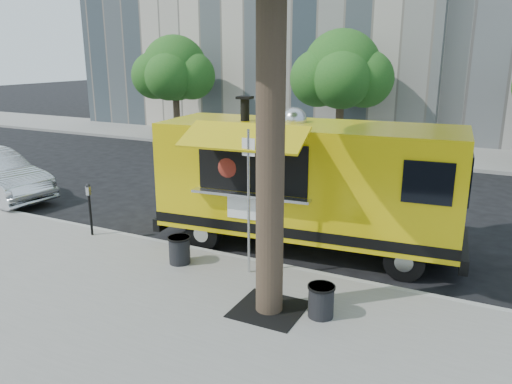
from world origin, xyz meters
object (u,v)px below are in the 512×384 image
far_tree_a (175,68)px  food_truck (306,181)px  parking_meter (89,203)px  trash_bin_right (321,300)px  trash_bin_left (179,249)px  sign_post (249,194)px  far_tree_b (342,70)px

far_tree_a → food_truck: far_tree_a is taller
parking_meter → trash_bin_right: (6.50, -1.26, -0.52)m
far_tree_a → parking_meter: far_tree_a is taller
food_truck → trash_bin_left: (-1.99, -2.37, -1.21)m
trash_bin_left → trash_bin_right: 3.61m
food_truck → sign_post: bearing=-106.6°
sign_post → parking_meter: 4.64m
trash_bin_right → far_tree_b: bearing=106.4°
far_tree_b → food_truck: size_ratio=0.75×
parking_meter → sign_post: bearing=-2.5°
far_tree_b → far_tree_a: bearing=-177.5°
sign_post → trash_bin_left: sign_post is taller
sign_post → parking_meter: size_ratio=2.25×
far_tree_a → trash_bin_left: far_tree_a is taller
sign_post → trash_bin_right: 2.62m
far_tree_a → trash_bin_right: (13.50, -14.91, -3.32)m
far_tree_a → sign_post: 18.14m
parking_meter → far_tree_b: bearing=81.9°
sign_post → trash_bin_right: (1.95, -1.06, -1.39)m
far_tree_a → trash_bin_right: 20.39m
far_tree_a → trash_bin_right: bearing=-47.8°
parking_meter → trash_bin_right: 6.64m
trash_bin_left → parking_meter: bearing=171.4°
parking_meter → trash_bin_left: (2.98, -0.45, -0.51)m
sign_post → trash_bin_left: 2.10m
far_tree_a → food_truck: size_ratio=0.73×
far_tree_b → sign_post: bearing=-79.9°
trash_bin_left → far_tree_a: bearing=125.3°
far_tree_a → trash_bin_left: 17.59m
far_tree_b → trash_bin_left: bearing=-86.1°
trash_bin_left → trash_bin_right: trash_bin_left is taller
far_tree_b → sign_post: far_tree_b is taller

